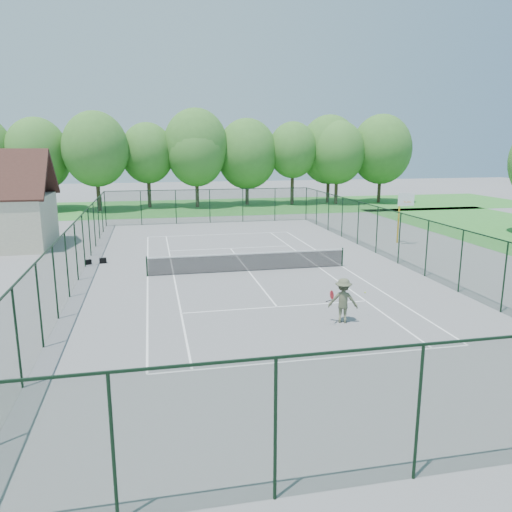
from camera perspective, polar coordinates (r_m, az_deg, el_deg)
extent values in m
plane|color=gray|center=(27.67, -0.86, -1.75)|extent=(140.00, 140.00, 0.00)
cube|color=#368631|center=(56.96, -6.70, 5.58)|extent=(80.00, 16.00, 0.01)
cube|color=white|center=(39.15, -4.21, 2.47)|extent=(10.97, 0.08, 0.01)
cube|color=white|center=(16.77, 7.14, -11.58)|extent=(10.97, 0.08, 0.01)
cube|color=white|center=(33.82, -2.94, 0.88)|extent=(8.23, 0.08, 0.01)
cube|color=white|center=(21.67, 2.42, -5.83)|extent=(8.23, 0.08, 0.01)
cube|color=white|center=(29.19, 9.77, -1.17)|extent=(0.08, 23.77, 0.01)
cube|color=white|center=(27.19, -12.28, -2.29)|extent=(0.08, 23.77, 0.01)
cube|color=white|center=(28.72, 7.23, -1.31)|extent=(0.08, 23.77, 0.01)
cube|color=white|center=(27.21, -9.40, -2.16)|extent=(0.08, 23.77, 0.01)
cube|color=white|center=(27.67, -0.86, -1.74)|extent=(0.08, 12.80, 0.01)
cylinder|color=black|center=(27.06, -12.37, -1.17)|extent=(0.08, 0.08, 1.10)
cylinder|color=black|center=(29.07, 9.84, -0.12)|extent=(0.08, 0.08, 1.10)
cube|color=black|center=(27.55, -0.86, -0.74)|extent=(11.00, 0.02, 0.96)
cube|color=white|center=(27.44, -0.86, 0.28)|extent=(11.00, 0.05, 0.07)
cube|color=#1C3A23|center=(44.93, -5.30, 5.68)|extent=(18.00, 0.02, 3.00)
cube|color=#1C3A23|center=(11.14, 18.05, -16.74)|extent=(18.00, 0.02, 3.00)
cube|color=#1C3A23|center=(30.35, 16.06, 1.93)|extent=(0.02, 36.00, 3.00)
cube|color=#1C3A23|center=(27.13, -19.86, 0.46)|extent=(0.02, 36.00, 3.00)
cube|color=black|center=(44.78, -5.34, 7.59)|extent=(18.00, 0.05, 0.05)
cube|color=black|center=(10.50, 18.61, -9.55)|extent=(18.00, 0.05, 0.05)
cube|color=black|center=(30.12, 16.24, 4.74)|extent=(0.05, 36.00, 0.05)
cube|color=black|center=(26.88, -20.10, 3.59)|extent=(0.05, 36.00, 0.05)
cylinder|color=#453423|center=(57.65, -23.42, 6.82)|extent=(0.40, 0.40, 4.20)
ellipsoid|color=#458232|center=(57.46, -23.76, 10.68)|extent=(6.40, 6.40, 7.40)
cylinder|color=#453423|center=(56.75, -6.75, 7.68)|extent=(0.40, 0.40, 4.20)
ellipsoid|color=#458232|center=(56.56, -6.85, 11.62)|extent=(6.40, 6.40, 7.40)
cylinder|color=#453423|center=(60.52, 9.15, 7.91)|extent=(0.40, 0.40, 4.20)
ellipsoid|color=#458232|center=(60.34, 9.28, 11.60)|extent=(6.40, 6.40, 7.40)
cylinder|color=gold|center=(36.87, 15.98, 4.14)|extent=(0.12, 0.12, 3.50)
cube|color=gold|center=(36.29, 16.46, 6.53)|extent=(0.08, 0.90, 0.08)
cube|color=white|center=(35.91, 16.79, 6.21)|extent=(1.20, 0.05, 0.90)
torus|color=#DA6207|center=(35.72, 16.95, 5.93)|extent=(0.48, 0.48, 0.02)
cube|color=black|center=(30.81, -18.63, -0.66)|extent=(0.41, 0.34, 0.28)
cube|color=black|center=(30.87, -17.09, -0.50)|extent=(0.43, 0.30, 0.31)
imported|color=#50563D|center=(19.90, 9.93, -5.02)|extent=(1.31, 1.02, 1.78)
sphere|color=#AAD030|center=(20.63, 12.37, -4.09)|extent=(0.07, 0.07, 0.07)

